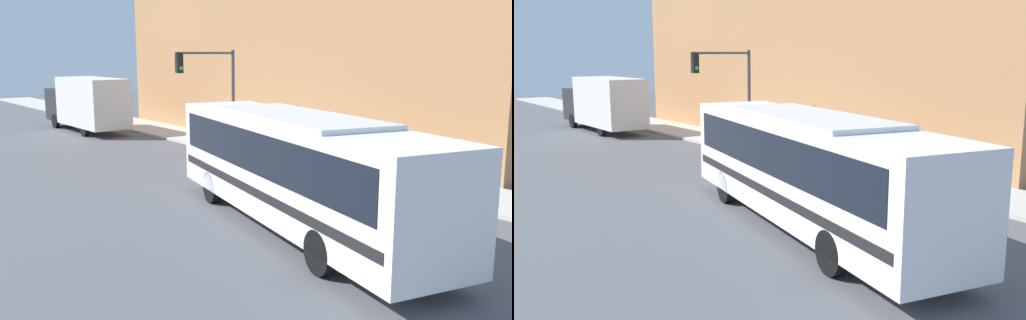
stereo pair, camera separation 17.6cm
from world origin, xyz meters
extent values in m
plane|color=#515156|center=(0.00, 0.00, 0.00)|extent=(120.00, 120.00, 0.00)
cube|color=#B7B2A8|center=(6.14, 20.00, 0.06)|extent=(3.27, 70.00, 0.13)
cube|color=#B27A4C|center=(10.77, 15.01, 4.91)|extent=(6.00, 28.01, 9.81)
cube|color=white|center=(-0.88, 2.38, 1.76)|extent=(5.12, 11.92, 2.64)
cube|color=black|center=(-0.88, 2.38, 2.24)|extent=(4.94, 11.03, 1.11)
cube|color=black|center=(-0.88, 2.38, 1.18)|extent=(5.05, 11.48, 0.24)
cube|color=silver|center=(-0.88, 2.38, 3.13)|extent=(3.70, 6.77, 0.16)
cylinder|color=black|center=(1.02, 5.64, 0.52)|extent=(0.51, 1.07, 1.03)
cylinder|color=black|center=(-1.10, 6.15, 0.52)|extent=(0.51, 1.07, 1.03)
cylinder|color=black|center=(-0.57, -1.00, 0.52)|extent=(0.51, 1.07, 1.03)
cylinder|color=black|center=(-2.69, -0.49, 0.52)|extent=(0.51, 1.07, 1.03)
cube|color=silver|center=(2.45, 24.47, 1.90)|extent=(2.34, 6.04, 2.89)
cube|color=#262628|center=(2.45, 28.66, 1.48)|extent=(2.23, 2.35, 2.06)
cylinder|color=black|center=(1.43, 28.24, 0.45)|extent=(0.25, 0.90, 0.90)
cylinder|color=black|center=(1.43, 23.33, 0.45)|extent=(0.25, 0.90, 0.90)
cylinder|color=#999999|center=(5.10, 3.04, 0.41)|extent=(0.23, 0.23, 0.56)
sphere|color=#999999|center=(5.10, 3.04, 0.76)|extent=(0.22, 0.22, 0.22)
cylinder|color=#999999|center=(5.10, 2.91, 0.43)|extent=(0.10, 0.14, 0.10)
cylinder|color=#47474C|center=(5.25, 13.72, 2.55)|extent=(0.16, 0.16, 4.85)
cylinder|color=#47474C|center=(3.65, 13.72, 4.82)|extent=(3.20, 0.11, 0.11)
cube|color=black|center=(2.25, 13.72, 4.37)|extent=(0.30, 0.24, 0.90)
sphere|color=#19D83F|center=(2.25, 13.58, 4.15)|extent=(0.18, 0.18, 0.18)
cylinder|color=#47474C|center=(5.10, 10.27, 0.72)|extent=(0.06, 0.06, 1.18)
cylinder|color=#4C4C51|center=(5.10, 10.27, 1.42)|extent=(0.14, 0.14, 0.22)
cylinder|color=slate|center=(5.65, 4.44, 0.57)|extent=(0.28, 0.28, 0.88)
cylinder|color=black|center=(5.65, 4.44, 1.38)|extent=(0.34, 0.34, 0.74)
sphere|color=tan|center=(5.65, 4.44, 1.87)|extent=(0.24, 0.24, 0.24)
camera|label=1|loc=(-11.16, -8.98, 4.81)|focal=40.00mm
camera|label=2|loc=(-11.02, -9.08, 4.81)|focal=40.00mm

